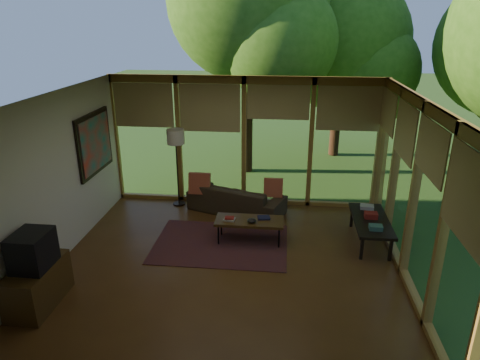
# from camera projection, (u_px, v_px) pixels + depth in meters

# --- Properties ---
(floor) EXTENTS (5.50, 5.50, 0.00)m
(floor) POSITION_uv_depth(u_px,v_px,m) (229.00, 262.00, 7.00)
(floor) COLOR brown
(floor) RESTS_ON ground
(ceiling) EXTENTS (5.50, 5.50, 0.00)m
(ceiling) POSITION_uv_depth(u_px,v_px,m) (227.00, 97.00, 6.06)
(ceiling) COLOR silver
(ceiling) RESTS_ON ground
(wall_left) EXTENTS (0.04, 5.00, 2.70)m
(wall_left) POSITION_uv_depth(u_px,v_px,m) (57.00, 179.00, 6.81)
(wall_left) COLOR silver
(wall_left) RESTS_ON ground
(wall_front) EXTENTS (5.50, 0.04, 2.70)m
(wall_front) POSITION_uv_depth(u_px,v_px,m) (194.00, 277.00, 4.20)
(wall_front) COLOR silver
(wall_front) RESTS_ON ground
(window_wall_back) EXTENTS (5.50, 0.12, 2.70)m
(window_wall_back) POSITION_uv_depth(u_px,v_px,m) (244.00, 142.00, 8.86)
(window_wall_back) COLOR olive
(window_wall_back) RESTS_ON ground
(window_wall_right) EXTENTS (0.12, 5.00, 2.70)m
(window_wall_right) POSITION_uv_depth(u_px,v_px,m) (414.00, 193.00, 6.25)
(window_wall_right) COLOR olive
(window_wall_right) RESTS_ON ground
(tree_nw) EXTENTS (3.77, 3.77, 6.04)m
(tree_nw) POSITION_uv_depth(u_px,v_px,m) (248.00, 1.00, 9.88)
(tree_nw) COLOR #382014
(tree_nw) RESTS_ON ground
(tree_ne) EXTENTS (3.64, 3.64, 4.96)m
(tree_ne) POSITION_uv_depth(u_px,v_px,m) (342.00, 43.00, 11.61)
(tree_ne) COLOR #382014
(tree_ne) RESTS_ON ground
(rug) EXTENTS (2.33, 1.65, 0.01)m
(rug) POSITION_uv_depth(u_px,v_px,m) (221.00, 243.00, 7.58)
(rug) COLOR maroon
(rug) RESTS_ON floor
(sofa) EXTENTS (2.10, 1.38, 0.57)m
(sofa) POSITION_uv_depth(u_px,v_px,m) (236.00, 199.00, 8.78)
(sofa) COLOR #382C1C
(sofa) RESTS_ON floor
(pillow_left) EXTENTS (0.43, 0.23, 0.45)m
(pillow_left) POSITION_uv_depth(u_px,v_px,m) (200.00, 184.00, 8.70)
(pillow_left) COLOR maroon
(pillow_left) RESTS_ON sofa
(pillow_right) EXTENTS (0.38, 0.20, 0.40)m
(pillow_right) POSITION_uv_depth(u_px,v_px,m) (273.00, 188.00, 8.55)
(pillow_right) COLOR maroon
(pillow_right) RESTS_ON sofa
(ct_book_lower) EXTENTS (0.21, 0.17, 0.03)m
(ct_book_lower) POSITION_uv_depth(u_px,v_px,m) (229.00, 219.00, 7.51)
(ct_book_lower) COLOR #A8A198
(ct_book_lower) RESTS_ON coffee_table
(ct_book_upper) EXTENTS (0.16, 0.12, 0.03)m
(ct_book_upper) POSITION_uv_depth(u_px,v_px,m) (229.00, 218.00, 7.50)
(ct_book_upper) COLOR maroon
(ct_book_upper) RESTS_ON coffee_table
(ct_book_side) EXTENTS (0.24, 0.19, 0.03)m
(ct_book_side) POSITION_uv_depth(u_px,v_px,m) (264.00, 218.00, 7.57)
(ct_book_side) COLOR #161831
(ct_book_side) RESTS_ON coffee_table
(ct_bowl) EXTENTS (0.16, 0.16, 0.07)m
(ct_bowl) POSITION_uv_depth(u_px,v_px,m) (252.00, 221.00, 7.41)
(ct_bowl) COLOR black
(ct_bowl) RESTS_ON coffee_table
(media_cabinet) EXTENTS (0.50, 1.00, 0.60)m
(media_cabinet) POSITION_uv_depth(u_px,v_px,m) (38.00, 285.00, 5.88)
(media_cabinet) COLOR #4A3114
(media_cabinet) RESTS_ON floor
(television) EXTENTS (0.45, 0.55, 0.50)m
(television) POSITION_uv_depth(u_px,v_px,m) (32.00, 250.00, 5.69)
(television) COLOR black
(television) RESTS_ON media_cabinet
(console_book_a) EXTENTS (0.22, 0.17, 0.08)m
(console_book_a) POSITION_uv_depth(u_px,v_px,m) (376.00, 227.00, 7.09)
(console_book_a) COLOR #396356
(console_book_a) RESTS_ON side_console
(console_book_b) EXTENTS (0.23, 0.17, 0.10)m
(console_book_b) POSITION_uv_depth(u_px,v_px,m) (371.00, 215.00, 7.51)
(console_book_b) COLOR maroon
(console_book_b) RESTS_ON side_console
(console_book_c) EXTENTS (0.26, 0.20, 0.07)m
(console_book_c) POSITION_uv_depth(u_px,v_px,m) (367.00, 207.00, 7.89)
(console_book_c) COLOR #A8A198
(console_book_c) RESTS_ON side_console
(floor_lamp) EXTENTS (0.36, 0.36, 1.65)m
(floor_lamp) POSITION_uv_depth(u_px,v_px,m) (176.00, 141.00, 8.72)
(floor_lamp) COLOR black
(floor_lamp) RESTS_ON floor
(coffee_table) EXTENTS (1.20, 0.50, 0.43)m
(coffee_table) POSITION_uv_depth(u_px,v_px,m) (249.00, 221.00, 7.54)
(coffee_table) COLOR #4A3114
(coffee_table) RESTS_ON floor
(side_console) EXTENTS (0.60, 1.40, 0.46)m
(side_console) POSITION_uv_depth(u_px,v_px,m) (371.00, 221.00, 7.50)
(side_console) COLOR black
(side_console) RESTS_ON floor
(wall_painting) EXTENTS (0.06, 1.35, 1.15)m
(wall_painting) POSITION_uv_depth(u_px,v_px,m) (95.00, 143.00, 8.04)
(wall_painting) COLOR black
(wall_painting) RESTS_ON wall_left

